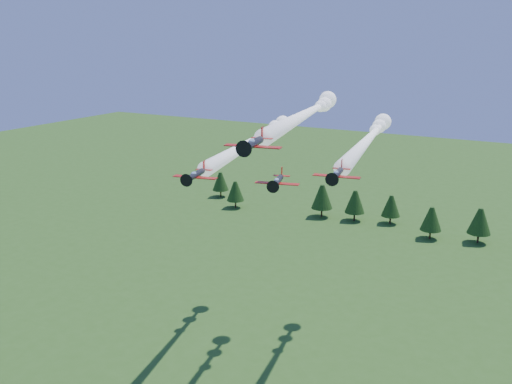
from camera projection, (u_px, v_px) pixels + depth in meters
The scene contains 5 objects.
plane_lead at pixel (308, 113), 104.70m from camera, with size 15.63×57.95×3.70m.
plane_left at pixel (257, 139), 118.19m from camera, with size 16.39×58.21×3.70m.
plane_right at pixel (370, 137), 110.59m from camera, with size 13.80×57.05×3.70m.
plane_slot at pixel (278, 181), 92.00m from camera, with size 7.24×8.01×2.54m.
treeline at pixel (442, 216), 185.31m from camera, with size 168.92×18.63×11.91m.
Camera 1 is at (38.67, -74.16, 63.76)m, focal length 40.00 mm.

